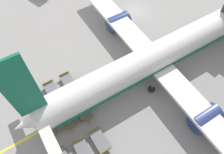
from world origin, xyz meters
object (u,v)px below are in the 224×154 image
at_px(baggage_dolly_row_mid_b_col_b, 83,110).
at_px(airplane, 160,55).
at_px(baggage_dolly_row_mid_a_col_b, 67,118).
at_px(baggage_dolly_row_mid_b_col_c, 100,141).
at_px(baggage_dolly_row_mid_b_col_a, 69,82).
at_px(baggage_dolly_row_near_col_b, 47,127).
at_px(baggage_dolly_row_mid_a_col_a, 52,91).
at_px(baggage_dolly_row_near_col_a, 36,99).
at_px(baggage_dolly_row_mid_a_col_c, 83,152).

bearing_deg(baggage_dolly_row_mid_b_col_b, airplane, 88.30).
bearing_deg(airplane, baggage_dolly_row_mid_a_col_b, -92.84).
distance_m(airplane, baggage_dolly_row_mid_b_col_b, 13.33).
bearing_deg(baggage_dolly_row_mid_b_col_c, baggage_dolly_row_mid_b_col_a, 172.94).
distance_m(baggage_dolly_row_mid_a_col_b, baggage_dolly_row_mid_b_col_b, 2.33).
xyz_separation_m(baggage_dolly_row_near_col_b, baggage_dolly_row_mid_b_col_a, (-4.20, 5.61, 0.00)).
height_order(baggage_dolly_row_mid_a_col_a, baggage_dolly_row_mid_b_col_a, same).
bearing_deg(baggage_dolly_row_mid_b_col_b, baggage_dolly_row_near_col_a, -141.49).
distance_m(baggage_dolly_row_near_col_a, baggage_dolly_row_mid_a_col_a, 2.39).
height_order(airplane, baggage_dolly_row_mid_a_col_b, airplane).
distance_m(baggage_dolly_row_mid_b_col_b, baggage_dolly_row_mid_b_col_c, 4.68).
bearing_deg(baggage_dolly_row_mid_a_col_c, baggage_dolly_row_near_col_a, -172.05).
height_order(baggage_dolly_row_near_col_b, baggage_dolly_row_mid_a_col_a, same).
height_order(baggage_dolly_row_mid_a_col_a, baggage_dolly_row_mid_b_col_b, same).
bearing_deg(airplane, baggage_dolly_row_near_col_b, -93.83).
distance_m(baggage_dolly_row_near_col_b, baggage_dolly_row_mid_a_col_c, 5.76).
distance_m(baggage_dolly_row_near_col_b, baggage_dolly_row_mid_a_col_b, 2.66).
relative_size(baggage_dolly_row_mid_a_col_a, baggage_dolly_row_mid_b_col_b, 0.99).
height_order(airplane, baggage_dolly_row_near_col_b, airplane).
xyz_separation_m(baggage_dolly_row_near_col_a, baggage_dolly_row_near_col_b, (4.56, -0.64, 0.00)).
xyz_separation_m(airplane, baggage_dolly_row_mid_a_col_c, (4.18, -15.97, -2.57)).
xyz_separation_m(baggage_dolly_row_near_col_a, baggage_dolly_row_mid_a_col_c, (9.95, 1.39, 0.00)).
bearing_deg(baggage_dolly_row_near_col_a, baggage_dolly_row_mid_a_col_b, 21.62).
height_order(baggage_dolly_row_mid_a_col_c, baggage_dolly_row_mid_b_col_c, same).
bearing_deg(baggage_dolly_row_near_col_a, baggage_dolly_row_mid_b_col_b, 38.51).
height_order(baggage_dolly_row_near_col_b, baggage_dolly_row_mid_b_col_b, same).
height_order(baggage_dolly_row_mid_b_col_b, baggage_dolly_row_mid_b_col_c, same).
bearing_deg(baggage_dolly_row_mid_b_col_c, baggage_dolly_row_mid_b_col_b, 173.81).
bearing_deg(baggage_dolly_row_mid_b_col_b, baggage_dolly_row_near_col_b, -99.44).
height_order(baggage_dolly_row_near_col_a, baggage_dolly_row_mid_b_col_b, same).
xyz_separation_m(airplane, baggage_dolly_row_near_col_a, (-5.76, -17.36, -2.57)).
bearing_deg(baggage_dolly_row_mid_b_col_b, baggage_dolly_row_mid_b_col_c, -6.19).
bearing_deg(baggage_dolly_row_mid_a_col_b, baggage_dolly_row_mid_b_col_b, 80.70).
xyz_separation_m(baggage_dolly_row_mid_a_col_b, baggage_dolly_row_mid_b_col_b, (0.38, 2.30, 0.00)).
relative_size(baggage_dolly_row_near_col_b, baggage_dolly_row_mid_a_col_c, 0.99).
xyz_separation_m(baggage_dolly_row_mid_a_col_b, baggage_dolly_row_mid_a_col_c, (4.95, -0.59, 0.00)).
height_order(baggage_dolly_row_mid_a_col_a, baggage_dolly_row_mid_b_col_c, same).
xyz_separation_m(baggage_dolly_row_mid_a_col_c, baggage_dolly_row_mid_b_col_a, (-9.59, 3.58, 0.00)).
relative_size(baggage_dolly_row_mid_a_col_a, baggage_dolly_row_mid_a_col_b, 0.99).
bearing_deg(baggage_dolly_row_near_col_a, baggage_dolly_row_mid_b_col_a, 85.90).
height_order(baggage_dolly_row_near_col_b, baggage_dolly_row_mid_a_col_b, same).
relative_size(baggage_dolly_row_near_col_b, baggage_dolly_row_mid_a_col_a, 1.00).
relative_size(baggage_dolly_row_near_col_b, baggage_dolly_row_mid_b_col_a, 1.00).
xyz_separation_m(baggage_dolly_row_near_col_a, baggage_dolly_row_mid_b_col_c, (10.03, 3.77, 0.00)).
distance_m(baggage_dolly_row_mid_a_col_b, baggage_dolly_row_mid_b_col_c, 5.34).
bearing_deg(baggage_dolly_row_mid_b_col_a, baggage_dolly_row_mid_b_col_b, -7.86).
bearing_deg(baggage_dolly_row_mid_b_col_a, airplane, 66.41).
bearing_deg(baggage_dolly_row_mid_a_col_a, baggage_dolly_row_near_col_a, -96.31).
height_order(baggage_dolly_row_near_col_b, baggage_dolly_row_mid_b_col_a, same).
height_order(airplane, baggage_dolly_row_mid_b_col_b, airplane).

